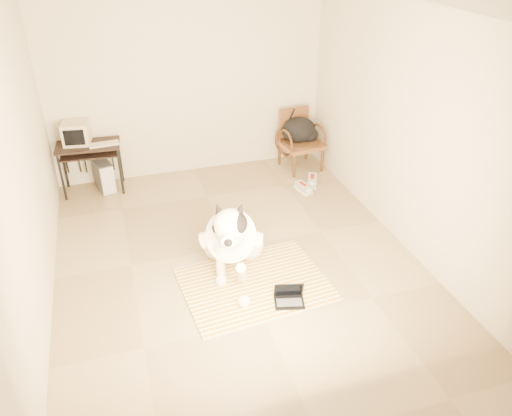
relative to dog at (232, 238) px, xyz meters
name	(u,v)px	position (x,y,z in m)	size (l,w,h in m)	color
floor	(231,248)	(0.08, 0.40, -0.41)	(4.50, 4.50, 0.00)	#99845E
ceiling	(223,7)	(0.08, 0.40, 2.29)	(4.50, 4.50, 0.00)	white
wall_back	(188,84)	(0.08, 2.65, 0.94)	(4.50, 4.50, 0.00)	beige
wall_front	(309,266)	(0.08, -1.85, 0.94)	(4.50, 4.50, 0.00)	beige
wall_left	(25,168)	(-1.92, 0.40, 0.94)	(4.50, 4.50, 0.00)	beige
wall_right	(394,123)	(2.08, 0.40, 0.94)	(4.50, 4.50, 0.00)	beige
rug	(255,284)	(0.15, -0.35, -0.40)	(1.61, 1.28, 0.02)	orange
dog	(232,238)	(0.00, 0.00, 0.00)	(0.76, 1.45, 1.05)	white
laptop	(289,297)	(0.40, -0.72, -0.34)	(0.34, 0.28, 0.21)	black
computer_desk	(89,151)	(-1.42, 2.37, 0.20)	(0.88, 0.53, 0.71)	black
crt_monitor	(76,133)	(-1.54, 2.45, 0.45)	(0.38, 0.37, 0.30)	#B9AA91
desk_keyboard	(104,144)	(-1.20, 2.29, 0.31)	(0.40, 0.15, 0.03)	#B9AA91
pc_tower	(104,175)	(-1.27, 2.39, -0.20)	(0.30, 0.50, 0.43)	#47474A
rattan_chair	(300,140)	(1.67, 2.25, 0.04)	(0.66, 0.64, 0.89)	brown
backpack	(300,131)	(1.68, 2.26, 0.18)	(0.56, 0.44, 0.39)	black
sneaker_left	(303,188)	(1.44, 1.46, -0.36)	(0.18, 0.33, 0.11)	white
sneaker_right	(312,181)	(1.64, 1.63, -0.36)	(0.26, 0.36, 0.12)	white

